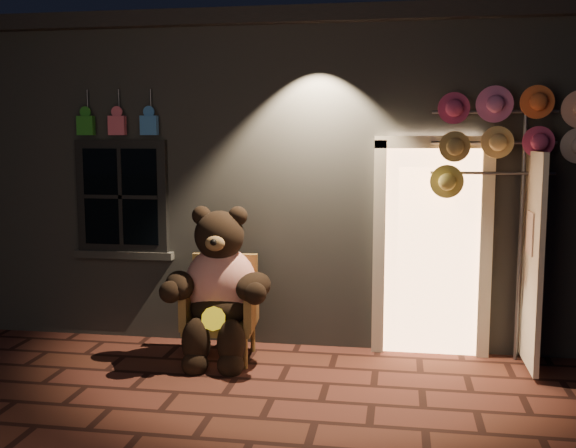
# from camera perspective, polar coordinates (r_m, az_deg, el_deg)

# --- Properties ---
(ground) EXTENTS (60.00, 60.00, 0.00)m
(ground) POSITION_cam_1_polar(r_m,az_deg,el_deg) (5.84, -1.37, -14.53)
(ground) COLOR #4F251E
(ground) RESTS_ON ground
(shop_building) EXTENTS (7.30, 5.95, 3.51)m
(shop_building) POSITION_cam_1_polar(r_m,az_deg,el_deg) (9.38, 3.19, 4.63)
(shop_building) COLOR slate
(shop_building) RESTS_ON ground
(wicker_armchair) EXTENTS (0.74, 0.68, 1.01)m
(wicker_armchair) POSITION_cam_1_polar(r_m,az_deg,el_deg) (6.76, -5.61, -7.02)
(wicker_armchair) COLOR olive
(wicker_armchair) RESTS_ON ground
(teddy_bear) EXTENTS (1.13, 0.91, 1.56)m
(teddy_bear) POSITION_cam_1_polar(r_m,az_deg,el_deg) (6.59, -5.87, -5.38)
(teddy_bear) COLOR red
(teddy_bear) RESTS_ON ground
(hat_rack) EXTENTS (1.51, 0.22, 2.63)m
(hat_rack) POSITION_cam_1_polar(r_m,az_deg,el_deg) (6.68, 18.17, 7.17)
(hat_rack) COLOR #59595E
(hat_rack) RESTS_ON ground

